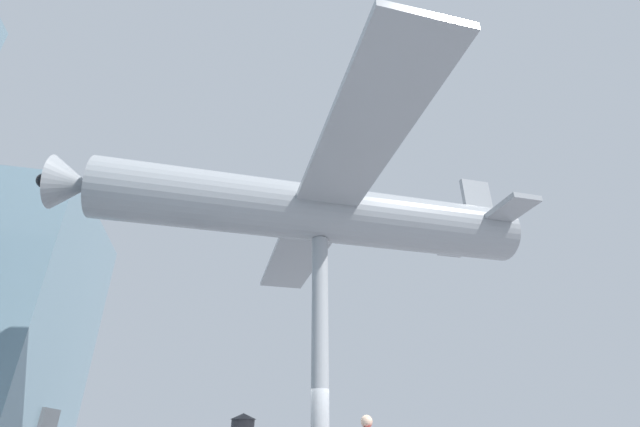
% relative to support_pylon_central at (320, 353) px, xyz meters
% --- Properties ---
extents(support_pylon_central, '(0.48, 0.48, 6.82)m').
position_rel_support_pylon_central_xyz_m(support_pylon_central, '(0.00, 0.00, 0.00)').
color(support_pylon_central, '#999EA3').
rests_on(support_pylon_central, ground_plane).
extents(suspended_airplane, '(15.05, 14.90, 3.01)m').
position_rel_support_pylon_central_xyz_m(suspended_airplane, '(-0.00, 0.21, 4.32)').
color(suspended_airplane, '#93999E').
rests_on(suspended_airplane, support_pylon_central).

